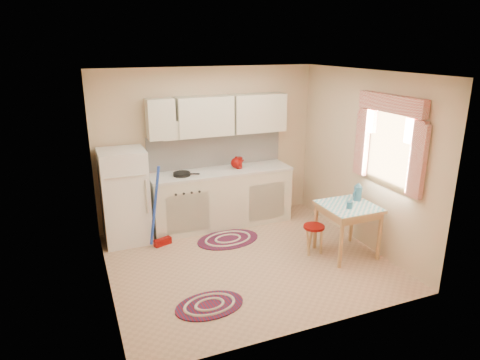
% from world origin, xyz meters
% --- Properties ---
extents(room_shell, '(3.64, 3.60, 2.52)m').
position_xyz_m(room_shell, '(0.16, 0.24, 1.60)').
color(room_shell, tan).
rests_on(room_shell, ground).
extents(fridge, '(0.65, 0.60, 1.40)m').
position_xyz_m(fridge, '(-1.41, 1.25, 0.70)').
color(fridge, white).
rests_on(fridge, ground).
extents(broom, '(0.30, 0.20, 1.20)m').
position_xyz_m(broom, '(-0.96, 0.90, 0.60)').
color(broom, '#1D3FB6').
rests_on(broom, ground).
extents(base_cabinets, '(2.25, 0.60, 0.88)m').
position_xyz_m(base_cabinets, '(0.10, 1.30, 0.44)').
color(base_cabinets, beige).
rests_on(base_cabinets, ground).
extents(countertop, '(2.27, 0.62, 0.04)m').
position_xyz_m(countertop, '(0.10, 1.30, 0.90)').
color(countertop, silver).
rests_on(countertop, base_cabinets).
extents(frying_pan, '(0.34, 0.34, 0.05)m').
position_xyz_m(frying_pan, '(-0.54, 1.25, 0.94)').
color(frying_pan, black).
rests_on(frying_pan, countertop).
extents(red_kettle, '(0.22, 0.20, 0.19)m').
position_xyz_m(red_kettle, '(0.36, 1.30, 1.01)').
color(red_kettle, '#7B0704').
rests_on(red_kettle, countertop).
extents(red_canister, '(0.11, 0.11, 0.16)m').
position_xyz_m(red_canister, '(0.41, 1.30, 1.00)').
color(red_canister, '#7B0704').
rests_on(red_canister, countertop).
extents(table, '(0.72, 0.72, 0.72)m').
position_xyz_m(table, '(1.37, -0.33, 0.36)').
color(table, tan).
rests_on(table, ground).
extents(stool, '(0.36, 0.36, 0.42)m').
position_xyz_m(stool, '(0.95, -0.15, 0.21)').
color(stool, '#7B0704').
rests_on(stool, ground).
extents(coffee_pot, '(0.16, 0.15, 0.28)m').
position_xyz_m(coffee_pot, '(1.60, -0.21, 0.86)').
color(coffee_pot, '#2C6587').
rests_on(coffee_pot, table).
extents(mug, '(0.10, 0.10, 0.10)m').
position_xyz_m(mug, '(1.31, -0.43, 0.77)').
color(mug, '#2C6587').
rests_on(mug, table).
extents(rug_center, '(1.01, 0.72, 0.02)m').
position_xyz_m(rug_center, '(-0.01, 0.70, 0.01)').
color(rug_center, maroon).
rests_on(rug_center, ground).
extents(rug_left, '(0.84, 0.59, 0.02)m').
position_xyz_m(rug_left, '(-0.80, -0.82, 0.01)').
color(rug_left, maroon).
rests_on(rug_left, ground).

